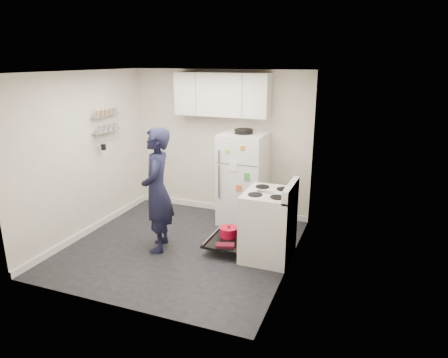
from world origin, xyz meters
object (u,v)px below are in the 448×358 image
at_px(electric_range, 268,225).
at_px(refrigerator, 243,178).
at_px(person, 157,190).
at_px(open_oven_door, 228,237).

relative_size(electric_range, refrigerator, 0.70).
relative_size(electric_range, person, 0.62).
distance_m(open_oven_door, refrigerator, 1.22).
bearing_deg(electric_range, open_oven_door, 176.41).
bearing_deg(person, electric_range, 81.47).
relative_size(electric_range, open_oven_door, 1.56).
distance_m(electric_range, open_oven_door, 0.66).
xyz_separation_m(refrigerator, person, (-0.81, -1.41, 0.13)).
bearing_deg(refrigerator, person, -119.72).
bearing_deg(refrigerator, electric_range, -56.64).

